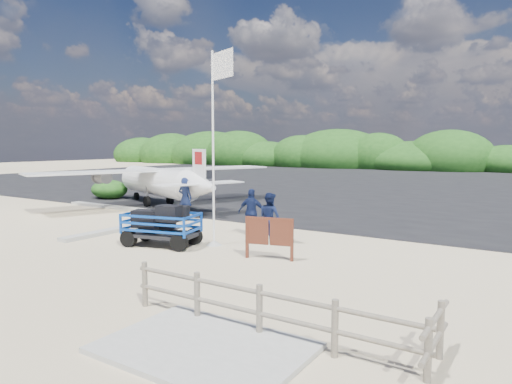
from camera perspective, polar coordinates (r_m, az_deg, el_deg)
ground at (r=16.19m, az=-8.11°, el=-6.84°), size 160.00×160.00×0.00m
asphalt_apron at (r=43.32m, az=18.86°, el=0.93°), size 90.00×50.00×0.04m
lagoon at (r=23.83m, az=-22.26°, el=-3.10°), size 9.00×7.00×0.40m
walkway_pad at (r=8.45m, az=-6.46°, el=-19.09°), size 3.50×2.50×0.10m
vegetation_band at (r=67.80m, az=24.00°, el=2.44°), size 124.00×8.00×4.40m
fence at (r=8.92m, az=0.43°, el=-17.65°), size 6.40×2.00×1.10m
baggage_cart at (r=16.59m, az=-11.68°, el=-6.59°), size 3.07×2.19×1.39m
flagpole at (r=16.42m, az=-5.26°, el=-6.63°), size 1.46×1.04×6.76m
signboard at (r=14.37m, az=1.65°, el=-8.43°), size 1.63×0.57×1.36m
crew_a at (r=22.43m, az=-8.86°, el=-0.71°), size 0.78×0.57×1.98m
crew_b at (r=16.64m, az=1.74°, el=-3.21°), size 1.08×0.96×1.84m
crew_c at (r=17.79m, az=-0.54°, el=-2.57°), size 1.17×0.74×1.86m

